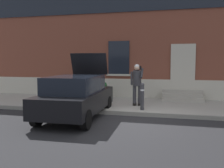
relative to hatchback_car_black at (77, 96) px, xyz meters
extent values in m
plane|color=#232326|center=(1.79, -0.13, -0.80)|extent=(80.00, 80.00, 0.00)
cube|color=#99968E|center=(1.79, 2.67, -0.72)|extent=(24.00, 3.60, 0.15)
cube|color=gray|center=(1.79, 0.81, -0.72)|extent=(24.00, 0.12, 0.15)
cube|color=brown|center=(1.79, 5.17, 2.95)|extent=(24.00, 1.40, 7.50)
cube|color=#BCB7A8|center=(1.79, 4.45, -0.25)|extent=(24.00, 0.08, 1.10)
cube|color=brown|center=(3.75, 4.44, 0.88)|extent=(1.00, 0.08, 2.10)
cube|color=#BCB7A8|center=(3.75, 4.42, 0.93)|extent=(1.16, 0.06, 2.24)
cube|color=black|center=(0.55, 4.44, 1.40)|extent=(1.10, 0.06, 1.70)
cube|color=#BCB7A8|center=(0.55, 4.41, 0.50)|extent=(1.30, 0.12, 0.10)
cube|color=#9E998E|center=(3.75, 3.67, -0.57)|extent=(1.90, 0.32, 0.16)
cube|color=#9E998E|center=(3.75, 3.99, -0.49)|extent=(1.90, 0.32, 0.32)
cube|color=#9E998E|center=(3.75, 4.31, -0.41)|extent=(1.90, 0.32, 0.48)
cube|color=black|center=(0.00, 0.02, -0.18)|extent=(1.87, 4.05, 0.64)
cube|color=black|center=(0.00, -0.13, 0.42)|extent=(1.61, 2.45, 0.56)
cube|color=black|center=(-0.06, 2.03, -0.40)|extent=(1.66, 0.15, 0.20)
cube|color=yellow|center=(-0.06, 2.03, -0.22)|extent=(0.52, 0.04, 0.12)
cube|color=#B21414|center=(-0.82, 2.00, 0.04)|extent=(0.16, 0.04, 0.18)
cube|color=#B21414|center=(0.69, 2.05, 0.04)|extent=(0.16, 0.04, 0.18)
cube|color=black|center=(-0.04, 1.47, 1.10)|extent=(1.50, 0.41, 0.87)
cylinder|color=black|center=(-0.75, -1.41, -0.50)|extent=(0.22, 0.61, 0.60)
cylinder|color=black|center=(0.84, -1.36, -0.50)|extent=(0.22, 0.61, 0.60)
cylinder|color=black|center=(-0.84, 1.39, -0.50)|extent=(0.22, 0.61, 0.60)
cylinder|color=black|center=(0.75, 1.44, -0.50)|extent=(0.22, 0.61, 0.60)
cylinder|color=#333338|center=(2.17, 1.22, -0.17)|extent=(0.14, 0.14, 0.95)
sphere|color=#333338|center=(2.17, 1.22, 0.32)|extent=(0.15, 0.15, 0.15)
cylinder|color=silver|center=(2.17, 1.22, 0.12)|extent=(0.15, 0.15, 0.06)
cylinder|color=#2D2D33|center=(1.74, 2.12, -0.20)|extent=(0.15, 0.15, 0.82)
cube|color=black|center=(1.74, 2.18, -0.60)|extent=(0.12, 0.28, 0.10)
cylinder|color=#2D2D33|center=(1.96, 2.12, -0.20)|extent=(0.15, 0.15, 0.82)
cube|color=black|center=(1.96, 2.18, -0.60)|extent=(0.12, 0.28, 0.10)
cylinder|color=#2D2D33|center=(1.85, 2.07, 0.52)|extent=(0.34, 0.44, 0.67)
sphere|color=tan|center=(1.85, 2.00, 0.96)|extent=(0.22, 0.22, 0.22)
sphere|color=silver|center=(1.85, 2.00, 0.99)|extent=(0.21, 0.21, 0.21)
cylinder|color=#2D2D33|center=(1.63, 2.03, 0.50)|extent=(0.09, 0.18, 0.57)
cylinder|color=#2D2D33|center=(2.05, 2.03, 0.72)|extent=(0.09, 0.42, 0.41)
cube|color=black|center=(2.00, 1.98, 0.94)|extent=(0.07, 0.02, 0.15)
cylinder|color=beige|center=(-2.13, 4.06, -0.48)|extent=(0.40, 0.40, 0.34)
cylinder|color=beige|center=(-2.13, 4.06, -0.34)|extent=(0.44, 0.44, 0.05)
cylinder|color=#47331E|center=(-2.13, 4.06, -0.19)|extent=(0.04, 0.04, 0.24)
sphere|color=#387F33|center=(-2.13, 4.06, -0.01)|extent=(0.44, 0.44, 0.44)
sphere|color=#387F33|center=(-2.03, 4.01, -0.11)|extent=(0.24, 0.24, 0.24)
cylinder|color=#2D2D30|center=(-0.12, 3.73, -0.48)|extent=(0.40, 0.40, 0.34)
cylinder|color=#2D2D30|center=(-0.12, 3.73, -0.34)|extent=(0.44, 0.44, 0.05)
cylinder|color=#47331E|center=(-0.12, 3.73, -0.19)|extent=(0.04, 0.04, 0.24)
sphere|color=#1E5628|center=(-0.12, 3.73, -0.01)|extent=(0.44, 0.44, 0.44)
sphere|color=#1E5628|center=(-0.02, 3.68, -0.11)|extent=(0.24, 0.24, 0.24)
camera|label=1|loc=(3.28, -8.04, 1.21)|focal=39.38mm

